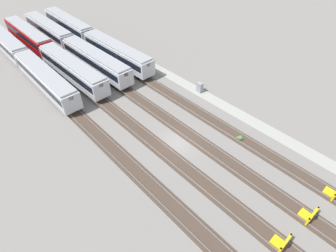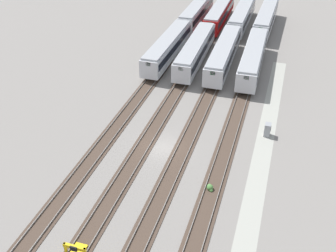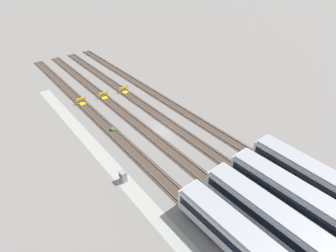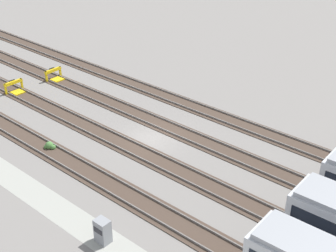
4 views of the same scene
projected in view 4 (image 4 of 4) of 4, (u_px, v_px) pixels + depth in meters
name	position (u px, v px, depth m)	size (l,w,h in m)	color
ground_plane	(152.00, 138.00, 38.69)	(400.00, 400.00, 0.00)	gray
service_walkway	(45.00, 200.00, 31.56)	(54.00, 2.00, 0.01)	#9E9E93
rail_track_nearest	(90.00, 173.00, 34.21)	(90.00, 2.23, 0.21)	#47382D
rail_track_near_inner	(133.00, 149.00, 37.18)	(90.00, 2.24, 0.21)	#47382D
rail_track_middle	(170.00, 128.00, 40.16)	(90.00, 2.24, 0.21)	#47382D
rail_track_far_inner	(201.00, 109.00, 43.13)	(90.00, 2.23, 0.21)	#47382D
bumper_stop_near_inner_track	(15.00, 88.00, 46.18)	(1.36, 2.00, 1.22)	gold
bumper_stop_middle_track	(55.00, 75.00, 48.90)	(1.35, 2.00, 1.22)	gold
electrical_cabinet	(103.00, 231.00, 27.75)	(0.90, 0.73, 1.60)	gray
weed_clump	(50.00, 146.00, 37.17)	(0.92, 0.70, 0.64)	#4C7F3D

